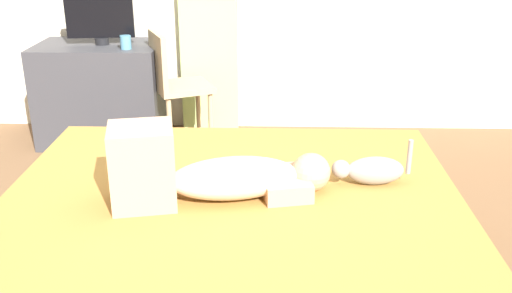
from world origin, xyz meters
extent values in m
cube|color=brown|center=(-0.06, 0.10, 0.07)|extent=(2.06, 1.77, 0.14)
cube|color=olive|center=(-0.06, 0.10, 0.31)|extent=(2.00, 1.71, 0.35)
ellipsoid|color=#CCB299|center=(-0.04, 0.10, 0.57)|extent=(0.60, 0.37, 0.17)
sphere|color=tan|center=(0.29, 0.17, 0.57)|extent=(0.17, 0.17, 0.17)
cube|color=tan|center=(-0.42, 0.02, 0.66)|extent=(0.30, 0.29, 0.34)
cube|color=tan|center=(0.17, 0.15, 0.53)|extent=(0.25, 0.32, 0.08)
ellipsoid|color=gray|center=(0.58, 0.24, 0.55)|extent=(0.27, 0.13, 0.13)
sphere|color=gray|center=(0.42, 0.23, 0.56)|extent=(0.08, 0.08, 0.08)
cylinder|color=gray|center=(0.73, 0.25, 0.62)|extent=(0.02, 0.02, 0.16)
cube|color=#38383D|center=(-1.17, 2.01, 0.37)|extent=(0.90, 0.56, 0.74)
cylinder|color=black|center=(-1.13, 2.01, 0.77)|extent=(0.10, 0.10, 0.05)
cube|color=black|center=(-1.13, 2.01, 0.94)|extent=(0.48, 0.08, 0.30)
cylinder|color=teal|center=(-0.92, 1.86, 0.79)|extent=(0.08, 0.08, 0.09)
cylinder|color=tan|center=(-0.46, 2.09, 0.22)|extent=(0.04, 0.04, 0.44)
cylinder|color=tan|center=(-0.33, 1.82, 0.22)|extent=(0.04, 0.04, 0.44)
cylinder|color=tan|center=(-0.73, 1.97, 0.22)|extent=(0.04, 0.04, 0.44)
cylinder|color=tan|center=(-0.61, 1.69, 0.22)|extent=(0.04, 0.04, 0.44)
cube|color=tan|center=(-0.53, 1.89, 0.46)|extent=(0.50, 0.50, 0.04)
cube|color=tan|center=(-0.69, 1.82, 0.67)|extent=(0.19, 0.36, 0.38)
camera|label=1|loc=(0.12, -2.17, 1.63)|focal=41.11mm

